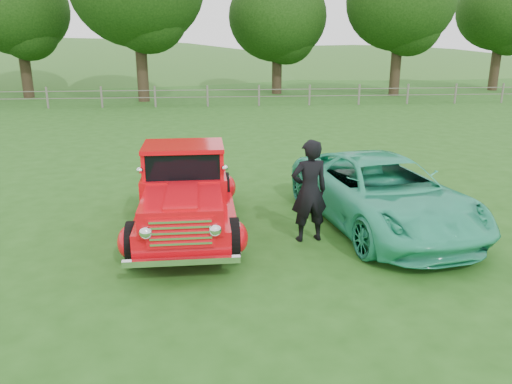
{
  "coord_description": "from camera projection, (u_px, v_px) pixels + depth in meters",
  "views": [
    {
      "loc": [
        0.01,
        -7.38,
        3.67
      ],
      "look_at": [
        0.83,
        1.2,
        1.05
      ],
      "focal_mm": 35.0,
      "sensor_mm": 36.0,
      "label": 1
    }
  ],
  "objects": [
    {
      "name": "tree_mid_east",
      "position": [
        401.0,
        2.0,
        33.2
      ],
      "size": [
        7.2,
        7.2,
        9.44
      ],
      "color": "#2F2417",
      "rests_on": "ground"
    },
    {
      "name": "tree_mid_west",
      "position": [
        18.0,
        10.0,
        32.06
      ],
      "size": [
        6.4,
        6.4,
        8.46
      ],
      "color": "#2F2417",
      "rests_on": "ground"
    },
    {
      "name": "distant_hills",
      "position": [
        177.0,
        106.0,
        65.68
      ],
      "size": [
        116.0,
        60.0,
        18.0
      ],
      "color": "#2C5921",
      "rests_on": "ground"
    },
    {
      "name": "fence_line",
      "position": [
        208.0,
        96.0,
        28.87
      ],
      "size": [
        48.0,
        0.12,
        1.2
      ],
      "color": "#6A6459",
      "rests_on": "ground"
    },
    {
      "name": "tree_near_east",
      "position": [
        278.0,
        17.0,
        34.65
      ],
      "size": [
        6.8,
        6.8,
        8.33
      ],
      "color": "#2F2417",
      "rests_on": "ground"
    },
    {
      "name": "ground",
      "position": [
        212.0,
        276.0,
        8.09
      ],
      "size": [
        140.0,
        140.0,
        0.0
      ],
      "primitive_type": "plane",
      "color": "#204D14",
      "rests_on": "ground"
    },
    {
      "name": "red_pickup",
      "position": [
        185.0,
        192.0,
        9.85
      ],
      "size": [
        2.26,
        5.0,
        1.78
      ],
      "rotation": [
        0.0,
        0.0,
        0.01
      ],
      "color": "black",
      "rests_on": "ground"
    },
    {
      "name": "man",
      "position": [
        309.0,
        191.0,
        9.31
      ],
      "size": [
        0.78,
        0.58,
        1.96
      ],
      "primitive_type": "imported",
      "rotation": [
        0.0,
        0.0,
        3.31
      ],
      "color": "black",
      "rests_on": "ground"
    },
    {
      "name": "tree_far_east",
      "position": [
        503.0,
        10.0,
        36.97
      ],
      "size": [
        6.6,
        6.6,
        8.86
      ],
      "color": "#2F2417",
      "rests_on": "ground"
    },
    {
      "name": "teal_sedan",
      "position": [
        382.0,
        193.0,
        10.13
      ],
      "size": [
        3.18,
        5.44,
        1.42
      ],
      "primitive_type": "imported",
      "rotation": [
        0.0,
        0.0,
        0.17
      ],
      "color": "#2CB184",
      "rests_on": "ground"
    }
  ]
}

